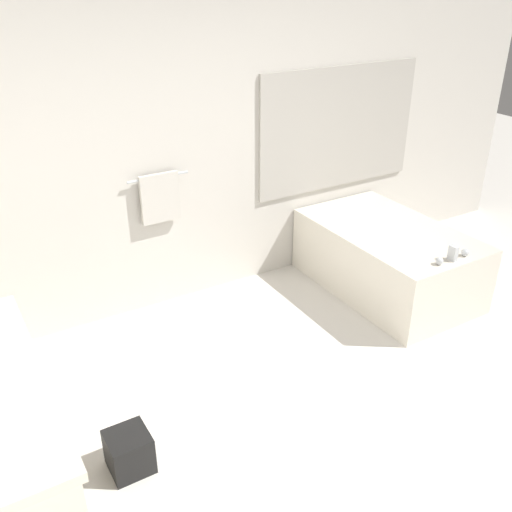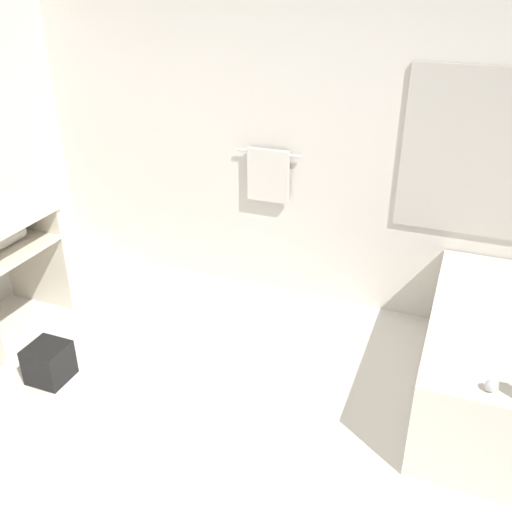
# 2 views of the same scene
# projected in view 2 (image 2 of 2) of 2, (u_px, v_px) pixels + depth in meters

# --- Properties ---
(ground_plane) EXTENTS (16.00, 16.00, 0.00)m
(ground_plane) POSITION_uv_depth(u_px,v_px,m) (171.00, 509.00, 2.79)
(ground_plane) COLOR silver
(ground_plane) RESTS_ON ground
(wall_back_with_blinds) EXTENTS (7.40, 0.13, 2.70)m
(wall_back_with_blinds) POSITION_uv_depth(u_px,v_px,m) (319.00, 129.00, 4.00)
(wall_back_with_blinds) COLOR silver
(wall_back_with_blinds) RESTS_ON ground_plane
(bathtub) EXTENTS (0.94, 1.57, 0.71)m
(bathtub) POSITION_uv_depth(u_px,v_px,m) (510.00, 359.00, 3.32)
(bathtub) COLOR silver
(bathtub) RESTS_ON ground_plane
(waste_bin) EXTENTS (0.24, 0.24, 0.25)m
(waste_bin) POSITION_uv_depth(u_px,v_px,m) (49.00, 363.00, 3.62)
(waste_bin) COLOR black
(waste_bin) RESTS_ON ground_plane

